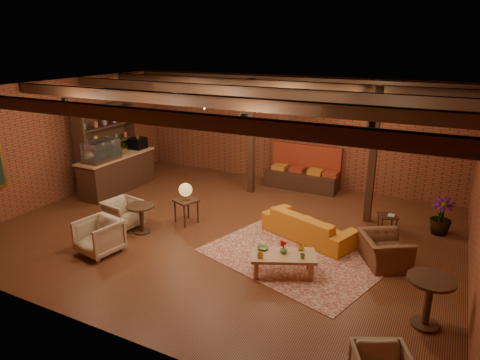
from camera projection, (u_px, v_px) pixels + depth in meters
The scene contains 26 objects.
floor at pixel (226, 230), 9.88m from camera, with size 10.00×10.00×0.00m, color #38190E.
ceiling at pixel (224, 89), 8.88m from camera, with size 10.00×8.00×0.02m, color black.
wall_back at pixel (290, 130), 12.77m from camera, with size 10.00×0.02×3.20m, color brown.
wall_front at pixel (88, 233), 6.00m from camera, with size 10.00×0.02×3.20m, color brown.
wall_left at pixel (63, 140), 11.53m from camera, with size 0.02×8.00×3.20m, color brown.
ceiling_beams at pixel (224, 95), 8.92m from camera, with size 9.80×6.40×0.22m, color black, non-canonical shape.
ceiling_pipe at pixel (256, 97), 10.34m from camera, with size 0.12×0.12×9.60m, color black.
post_left at pixel (251, 137), 11.84m from camera, with size 0.16×0.16×3.20m, color black.
post_right at pixel (373, 157), 9.87m from camera, with size 0.16×0.16×3.20m, color black.
service_counter at pixel (117, 164), 12.24m from camera, with size 0.80×2.50×1.60m, color black, non-canonical shape.
plant_counter at pixel (123, 148), 12.24m from camera, with size 0.35×0.39×0.30m, color #337F33.
shelving_hutch at pixel (108, 148), 12.37m from camera, with size 0.52×2.00×2.40m, color black, non-canonical shape.
banquette at pixel (302, 172), 12.47m from camera, with size 2.10×0.70×1.00m, color maroon, non-canonical shape.
service_sign at pixel (300, 111), 11.51m from camera, with size 0.86×0.06×0.30m, color #F24E18.
ceiling_spotlights at pixel (225, 106), 8.99m from camera, with size 6.40×4.40×0.28m, color black, non-canonical shape.
rug at pixel (296, 255), 8.69m from camera, with size 3.36×2.57×0.01m, color maroon.
sofa at pixel (309, 226), 9.36m from camera, with size 2.10×0.82×0.61m, color #C8701B.
coffee_table at pixel (283, 256), 7.91m from camera, with size 1.33×1.04×0.66m.
side_table_lamp at pixel (186, 193), 10.02m from camera, with size 0.61×0.61×1.00m.
round_table_left at pixel (141, 214), 9.61m from camera, with size 0.63×0.63×0.66m.
armchair_a at pixel (123, 212), 9.89m from camera, with size 0.72×0.68×0.74m, color beige.
armchair_b at pixel (99, 235), 8.70m from camera, with size 0.77×0.72×0.79m, color beige.
armchair_right at pixel (385, 246), 8.21m from camera, with size 0.95×0.62×0.83m, color brown.
side_table_book at pixel (388, 216), 9.59m from camera, with size 0.52×0.52×0.46m.
round_table_right at pixel (429, 294), 6.41m from camera, with size 0.70×0.70×0.82m.
plant_tall at pixel (447, 180), 9.28m from camera, with size 1.42×1.42×2.54m, color #4C7F4C.
Camera 1 is at (4.38, -7.90, 4.19)m, focal length 32.00 mm.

